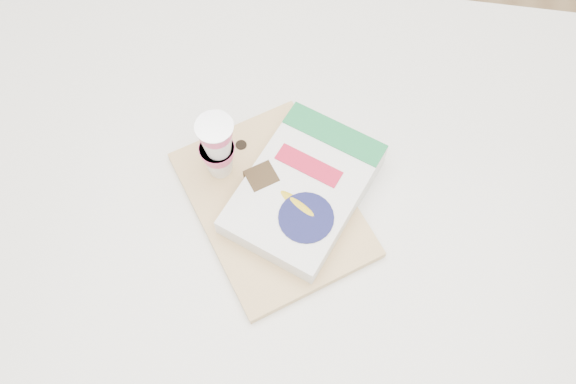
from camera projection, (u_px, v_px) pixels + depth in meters
The scene contains 6 objects.
room at pixel (239, 37), 0.82m from camera, with size 4.00×4.00×4.00m.
table at pixel (263, 263), 1.58m from camera, with size 1.33×0.89×1.00m, color white.
cutting_board at pixel (273, 204), 1.09m from camera, with size 0.25×0.34×0.02m, color #E6BE7E.
bananas at pixel (279, 209), 1.06m from camera, with size 0.16×0.17×0.05m.
yogurt_stack at pixel (217, 147), 1.04m from camera, with size 0.06×0.06×0.14m.
cereal_box at pixel (304, 191), 1.08m from camera, with size 0.26×0.31×0.06m.
Camera 1 is at (0.14, -0.52, 2.00)m, focal length 40.00 mm.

